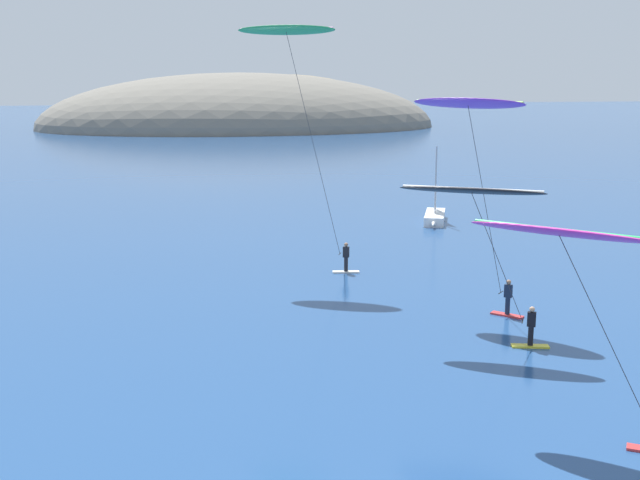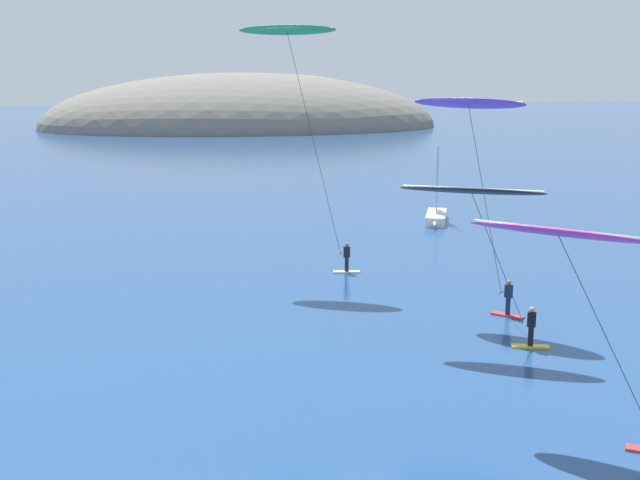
{
  "view_description": "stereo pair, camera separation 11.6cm",
  "coord_description": "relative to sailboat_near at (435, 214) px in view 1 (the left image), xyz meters",
  "views": [
    {
      "loc": [
        4.7,
        -7.36,
        10.84
      ],
      "look_at": [
        10.99,
        24.38,
        4.16
      ],
      "focal_mm": 45.0,
      "sensor_mm": 36.0,
      "label": 1
    },
    {
      "loc": [
        4.82,
        -7.38,
        10.84
      ],
      "look_at": [
        10.99,
        24.38,
        4.16
      ],
      "focal_mm": 45.0,
      "sensor_mm": 36.0,
      "label": 2
    }
  ],
  "objects": [
    {
      "name": "kitesurfer_black",
      "position": [
        -7.53,
        -26.26,
        5.17
      ],
      "size": [
        5.89,
        3.88,
        6.54
      ],
      "color": "yellow",
      "rests_on": "ground"
    },
    {
      "name": "kitesurfer_magenta",
      "position": [
        -8.09,
        -34.66,
        5.14
      ],
      "size": [
        5.4,
        5.32,
        6.52
      ],
      "color": "red",
      "rests_on": "ground"
    },
    {
      "name": "kitesurfer_purple",
      "position": [
        -6.1,
        -21.71,
        8.3
      ],
      "size": [
        4.9,
        4.85,
        9.93
      ],
      "color": "red",
      "rests_on": "ground"
    },
    {
      "name": "sailboat_near",
      "position": [
        0.0,
        0.0,
        0.0
      ],
      "size": [
        3.12,
        5.85,
        5.7
      ],
      "color": "white",
      "rests_on": "ground"
    },
    {
      "name": "kitesurfer_green",
      "position": [
        -12.8,
        -12.47,
        11.56
      ],
      "size": [
        6.58,
        3.5,
        13.51
      ],
      "color": "silver",
      "rests_on": "ground"
    },
    {
      "name": "headland_island",
      "position": [
        -0.48,
        115.22,
        -0.64
      ],
      "size": [
        83.02,
        51.99,
        22.7
      ],
      "color": "#84755B",
      "rests_on": "ground"
    }
  ]
}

